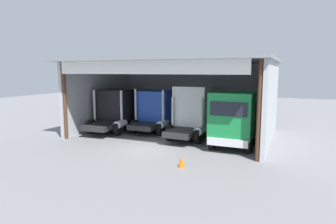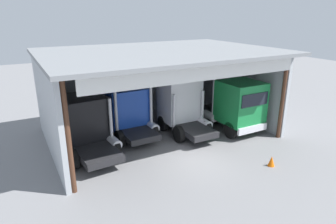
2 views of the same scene
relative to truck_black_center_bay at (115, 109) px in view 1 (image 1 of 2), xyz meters
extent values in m
plane|color=slate|center=(4.93, -3.97, -1.73)|extent=(80.00, 80.00, 0.00)
cube|color=#ADB2B7|center=(4.93, 5.13, 0.94)|extent=(13.43, 0.24, 5.33)
cube|color=#ADB2B7|center=(-1.79, 0.58, 0.94)|extent=(0.24, 9.10, 5.33)
cube|color=#ADB2B7|center=(11.64, 0.58, 0.94)|extent=(0.24, 9.10, 5.33)
cube|color=gray|center=(4.93, 0.09, 3.71)|extent=(14.03, 10.08, 0.20)
cylinder|color=#4C2D1E|center=(-1.54, -3.82, 0.94)|extent=(0.24, 0.24, 5.33)
cylinder|color=#4C2D1E|center=(11.39, -3.82, 0.94)|extent=(0.24, 0.24, 5.33)
cube|color=white|center=(4.93, -4.36, 3.26)|extent=(12.09, 0.12, 0.90)
cube|color=black|center=(-0.04, 0.28, 0.28)|extent=(2.76, 2.60, 2.49)
cube|color=black|center=(-0.13, 1.51, 0.72)|extent=(2.20, 0.22, 0.75)
cube|color=silver|center=(-0.13, 1.54, -1.06)|extent=(2.47, 0.34, 0.44)
cube|color=#232326|center=(0.09, -1.57, -1.03)|extent=(2.19, 3.51, 0.36)
cylinder|color=silver|center=(-1.11, -1.16, 0.18)|extent=(0.18, 0.18, 2.77)
cylinder|color=silver|center=(1.22, -0.99, 0.18)|extent=(0.18, 0.18, 2.77)
cylinder|color=silver|center=(1.24, -1.18, -0.91)|extent=(0.65, 1.24, 0.56)
cylinder|color=black|center=(-1.22, 0.68, -1.21)|extent=(0.37, 1.05, 1.03)
cylinder|color=black|center=(1.07, 0.85, -1.21)|extent=(0.37, 1.05, 1.03)
cylinder|color=black|center=(-1.05, -1.65, -1.21)|extent=(0.37, 1.05, 1.03)
cylinder|color=black|center=(1.24, -1.48, -1.21)|extent=(0.37, 1.05, 1.03)
cube|color=#1E47B7|center=(3.00, 1.25, 0.25)|extent=(2.58, 2.19, 2.41)
cube|color=black|center=(2.98, 2.35, 0.67)|extent=(2.17, 0.09, 0.72)
cube|color=silver|center=(2.98, 2.38, -1.06)|extent=(2.43, 0.20, 0.44)
cube|color=#232326|center=(3.02, -0.30, -1.03)|extent=(1.96, 2.84, 0.36)
cylinder|color=silver|center=(1.87, 0.01, 0.21)|extent=(0.18, 0.18, 2.83)
cylinder|color=silver|center=(4.17, 0.04, 0.21)|extent=(0.18, 0.18, 2.83)
cylinder|color=silver|center=(4.17, 0.02, -0.91)|extent=(0.58, 1.21, 0.56)
cylinder|color=black|center=(1.87, 1.66, -1.21)|extent=(0.32, 1.04, 1.04)
cylinder|color=black|center=(4.12, 1.70, -1.21)|extent=(0.32, 1.04, 1.04)
cylinder|color=black|center=(1.90, -0.32, -1.21)|extent=(0.32, 1.04, 1.04)
cylinder|color=black|center=(4.15, -0.28, -1.21)|extent=(0.32, 1.04, 1.04)
cube|color=white|center=(6.39, 0.33, 0.49)|extent=(2.37, 2.14, 2.87)
cube|color=black|center=(6.41, 1.41, 0.99)|extent=(1.99, 0.09, 0.86)
cube|color=silver|center=(6.41, 1.44, -1.05)|extent=(2.23, 0.20, 0.44)
cube|color=#232326|center=(6.36, -1.42, -1.02)|extent=(1.81, 3.22, 0.36)
cylinder|color=silver|center=(5.32, -0.85, 0.01)|extent=(0.18, 0.18, 2.41)
cylinder|color=silver|center=(7.42, -0.88, 0.01)|extent=(0.18, 0.18, 2.41)
cylinder|color=silver|center=(7.42, -1.14, -0.90)|extent=(0.58, 1.21, 0.56)
cylinder|color=black|center=(5.38, 0.77, -1.20)|extent=(0.32, 1.07, 1.06)
cylinder|color=black|center=(7.42, 0.74, -1.20)|extent=(0.32, 1.07, 1.06)
cylinder|color=black|center=(5.34, -1.40, -1.20)|extent=(0.32, 1.07, 1.06)
cylinder|color=black|center=(7.38, -1.44, -1.20)|extent=(0.32, 1.07, 1.06)
cube|color=#197F3D|center=(9.67, -1.94, 0.41)|extent=(2.46, 2.49, 2.69)
cube|color=black|center=(9.67, -3.21, 0.88)|extent=(2.09, 0.06, 0.81)
cube|color=silver|center=(9.67, -3.24, -1.03)|extent=(2.33, 0.16, 0.44)
cube|color=#232326|center=(9.66, 0.06, -1.00)|extent=(1.84, 3.65, 0.36)
cylinder|color=silver|center=(10.77, -0.55, 0.29)|extent=(0.18, 0.18, 2.94)
cylinder|color=silver|center=(8.56, -0.55, 0.29)|extent=(0.18, 0.18, 2.94)
cylinder|color=silver|center=(8.56, -0.24, -0.88)|extent=(0.56, 1.20, 0.56)
cylinder|color=black|center=(10.74, -2.44, -1.18)|extent=(0.30, 1.09, 1.09)
cylinder|color=black|center=(8.59, -2.44, -1.18)|extent=(0.30, 1.09, 1.09)
cylinder|color=black|center=(10.74, 0.07, -1.18)|extent=(0.30, 1.09, 1.09)
cylinder|color=black|center=(8.59, 0.06, -1.18)|extent=(0.30, 1.09, 1.09)
cylinder|color=#197233|center=(1.92, 3.81, -1.27)|extent=(0.58, 0.58, 0.92)
cube|color=#1E59A5|center=(7.10, 3.22, -1.23)|extent=(0.90, 0.60, 1.00)
cone|color=orange|center=(8.09, -6.34, -1.45)|extent=(0.36, 0.36, 0.56)
camera|label=1|loc=(13.03, -19.32, 2.98)|focal=31.16mm
camera|label=2|loc=(-3.35, -15.99, 5.96)|focal=31.77mm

